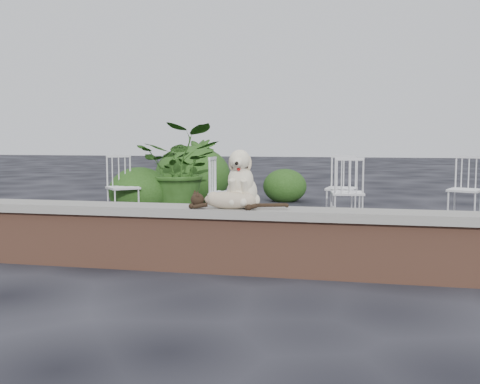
% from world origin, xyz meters
% --- Properties ---
extents(ground, '(60.00, 60.00, 0.00)m').
position_xyz_m(ground, '(0.00, 0.00, 0.00)').
color(ground, black).
rests_on(ground, ground).
extents(brick_wall, '(6.00, 0.30, 0.50)m').
position_xyz_m(brick_wall, '(0.00, 0.00, 0.25)').
color(brick_wall, brown).
rests_on(brick_wall, ground).
extents(capstone, '(6.20, 0.40, 0.08)m').
position_xyz_m(capstone, '(0.00, 0.00, 0.54)').
color(capstone, slate).
rests_on(capstone, brick_wall).
extents(dog, '(0.35, 0.46, 0.52)m').
position_xyz_m(dog, '(-0.39, 0.05, 0.84)').
color(dog, beige).
rests_on(dog, capstone).
extents(cat, '(1.02, 0.27, 0.17)m').
position_xyz_m(cat, '(-0.47, -0.10, 0.67)').
color(cat, tan).
rests_on(cat, capstone).
extents(chair_b, '(0.63, 0.63, 0.94)m').
position_xyz_m(chair_b, '(0.38, 3.49, 0.47)').
color(chair_b, silver).
rests_on(chair_b, ground).
extents(chair_a, '(0.79, 0.79, 0.94)m').
position_xyz_m(chair_a, '(-2.83, 2.96, 0.47)').
color(chair_a, silver).
rests_on(chair_a, ground).
extents(chair_c, '(0.62, 0.62, 0.94)m').
position_xyz_m(chair_c, '(0.48, 2.84, 0.47)').
color(chair_c, silver).
rests_on(chair_c, ground).
extents(chair_d, '(0.73, 0.73, 0.94)m').
position_xyz_m(chair_d, '(2.12, 3.62, 0.47)').
color(chair_d, silver).
rests_on(chair_d, ground).
extents(chair_e, '(0.58, 0.58, 0.94)m').
position_xyz_m(chair_e, '(-1.11, 2.45, 0.47)').
color(chair_e, silver).
rests_on(chair_e, ground).
extents(potted_plant_a, '(1.45, 1.31, 1.43)m').
position_xyz_m(potted_plant_a, '(-2.15, 3.64, 0.71)').
color(potted_plant_a, '#1F4012').
rests_on(potted_plant_a, ground).
extents(potted_plant_b, '(0.77, 0.77, 1.17)m').
position_xyz_m(potted_plant_b, '(-2.29, 5.08, 0.58)').
color(potted_plant_b, '#1F4012').
rests_on(potted_plant_b, ground).
extents(shrubbery, '(2.93, 2.97, 1.11)m').
position_xyz_m(shrubbery, '(-2.25, 4.76, 0.44)').
color(shrubbery, '#1F4012').
rests_on(shrubbery, ground).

